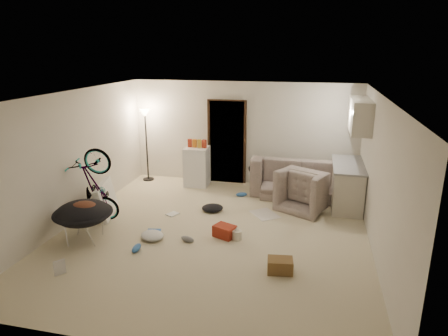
% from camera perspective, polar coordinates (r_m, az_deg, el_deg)
% --- Properties ---
extents(floor, '(5.50, 6.00, 0.02)m').
position_cam_1_polar(floor, '(7.38, -1.62, -9.40)').
color(floor, beige).
rests_on(floor, ground).
extents(ceiling, '(5.50, 6.00, 0.02)m').
position_cam_1_polar(ceiling, '(6.67, -1.80, 10.44)').
color(ceiling, white).
rests_on(ceiling, wall_back).
extents(wall_back, '(5.50, 0.02, 2.50)m').
position_cam_1_polar(wall_back, '(9.77, 2.79, 4.94)').
color(wall_back, silver).
rests_on(wall_back, floor).
extents(wall_front, '(5.50, 0.02, 2.50)m').
position_cam_1_polar(wall_front, '(4.29, -12.19, -11.29)').
color(wall_front, silver).
rests_on(wall_front, floor).
extents(wall_left, '(0.02, 6.00, 2.50)m').
position_cam_1_polar(wall_left, '(8.05, -21.07, 1.28)').
color(wall_left, silver).
rests_on(wall_left, floor).
extents(wall_right, '(0.02, 6.00, 2.50)m').
position_cam_1_polar(wall_right, '(6.79, 21.45, -1.50)').
color(wall_right, silver).
rests_on(wall_right, floor).
extents(doorway, '(0.85, 0.10, 2.04)m').
position_cam_1_polar(doorway, '(9.86, 0.44, 3.70)').
color(doorway, black).
rests_on(doorway, floor).
extents(door_trim, '(0.97, 0.04, 2.10)m').
position_cam_1_polar(door_trim, '(9.83, 0.40, 3.66)').
color(door_trim, black).
rests_on(door_trim, floor).
extents(floor_lamp, '(0.28, 0.28, 1.81)m').
position_cam_1_polar(floor_lamp, '(10.13, -11.12, 5.39)').
color(floor_lamp, black).
rests_on(floor_lamp, floor).
extents(kitchen_counter, '(0.60, 1.50, 0.88)m').
position_cam_1_polar(kitchen_counter, '(8.89, 17.11, -2.41)').
color(kitchen_counter, beige).
rests_on(kitchen_counter, floor).
extents(counter_top, '(0.64, 1.54, 0.04)m').
position_cam_1_polar(counter_top, '(8.76, 17.36, 0.44)').
color(counter_top, gray).
rests_on(counter_top, kitchen_counter).
extents(kitchen_uppers, '(0.38, 1.40, 0.65)m').
position_cam_1_polar(kitchen_uppers, '(8.55, 18.84, 7.16)').
color(kitchen_uppers, beige).
rests_on(kitchen_uppers, wall_right).
extents(sofa, '(2.24, 0.89, 0.65)m').
position_cam_1_polar(sofa, '(9.33, 10.91, -1.80)').
color(sofa, '#394139').
rests_on(sofa, floor).
extents(armchair, '(1.26, 1.21, 0.64)m').
position_cam_1_polar(armchair, '(8.60, 12.00, -3.52)').
color(armchair, '#394139').
rests_on(armchair, floor).
extents(bicycle, '(1.58, 0.77, 0.89)m').
position_cam_1_polar(bicycle, '(8.07, -17.69, -4.68)').
color(bicycle, black).
rests_on(bicycle, floor).
extents(book_asset, '(0.30, 0.29, 0.02)m').
position_cam_1_polar(book_asset, '(6.60, -23.05, -14.03)').
color(book_asset, maroon).
rests_on(book_asset, floor).
extents(mini_fridge, '(0.58, 0.58, 0.95)m').
position_cam_1_polar(mini_fridge, '(9.77, -3.88, 0.24)').
color(mini_fridge, white).
rests_on(mini_fridge, floor).
extents(snack_box_0, '(0.12, 0.09, 0.30)m').
position_cam_1_polar(snack_box_0, '(9.68, -4.90, 3.28)').
color(snack_box_0, maroon).
rests_on(snack_box_0, mini_fridge).
extents(snack_box_1, '(0.10, 0.07, 0.30)m').
position_cam_1_polar(snack_box_1, '(9.65, -4.22, 3.24)').
color(snack_box_1, orange).
rests_on(snack_box_1, mini_fridge).
extents(snack_box_2, '(0.12, 0.09, 0.30)m').
position_cam_1_polar(snack_box_2, '(9.62, -3.54, 3.21)').
color(snack_box_2, gold).
rests_on(snack_box_2, mini_fridge).
extents(snack_box_3, '(0.12, 0.10, 0.30)m').
position_cam_1_polar(snack_box_3, '(9.58, -2.85, 3.17)').
color(snack_box_3, maroon).
rests_on(snack_box_3, mini_fridge).
extents(saucer_chair, '(1.01, 1.01, 0.72)m').
position_cam_1_polar(saucer_chair, '(7.36, -19.43, -6.76)').
color(saucer_chair, silver).
rests_on(saucer_chair, floor).
extents(hoodie, '(0.55, 0.49, 0.22)m').
position_cam_1_polar(hoodie, '(7.23, -19.38, -5.41)').
color(hoodie, '#542A1C').
rests_on(hoodie, saucer_chair).
extents(sofa_drape, '(0.65, 0.57, 0.28)m').
position_cam_1_polar(sofa_drape, '(9.33, 5.16, -0.17)').
color(sofa_drape, black).
rests_on(sofa_drape, sofa).
extents(tv_box, '(0.52, 1.04, 0.68)m').
position_cam_1_polar(tv_box, '(8.36, -16.50, -4.33)').
color(tv_box, silver).
rests_on(tv_box, floor).
extents(drink_case_a, '(0.41, 0.31, 0.21)m').
position_cam_1_polar(drink_case_a, '(6.23, 8.02, -13.64)').
color(drink_case_a, brown).
rests_on(drink_case_a, floor).
extents(drink_case_b, '(0.44, 0.39, 0.21)m').
position_cam_1_polar(drink_case_b, '(7.22, 0.10, -9.01)').
color(drink_case_b, maroon).
rests_on(drink_case_b, floor).
extents(juicer, '(0.17, 0.17, 0.24)m').
position_cam_1_polar(juicer, '(7.12, 1.85, -9.43)').
color(juicer, beige).
rests_on(juicer, floor).
extents(newspaper, '(0.70, 0.73, 0.01)m').
position_cam_1_polar(newspaper, '(8.21, 5.84, -6.59)').
color(newspaper, beige).
rests_on(newspaper, floor).
extents(book_blue, '(0.30, 0.37, 0.03)m').
position_cam_1_polar(book_blue, '(7.46, -10.13, -9.17)').
color(book_blue, '#2F63AD').
rests_on(book_blue, floor).
extents(book_white, '(0.26, 0.29, 0.02)m').
position_cam_1_polar(book_white, '(8.22, -7.35, -6.55)').
color(book_white, silver).
rests_on(book_white, floor).
extents(shoe_0, '(0.28, 0.20, 0.10)m').
position_cam_1_polar(shoe_0, '(9.12, 2.52, -3.80)').
color(shoe_0, '#2F63AD').
rests_on(shoe_0, floor).
extents(shoe_2, '(0.12, 0.28, 0.10)m').
position_cam_1_polar(shoe_2, '(6.92, -12.40, -11.11)').
color(shoe_2, '#2F63AD').
rests_on(shoe_2, floor).
extents(shoe_3, '(0.29, 0.19, 0.10)m').
position_cam_1_polar(shoe_3, '(7.09, -5.24, -10.09)').
color(shoe_3, slate).
rests_on(shoe_3, floor).
extents(clothes_lump_b, '(0.54, 0.51, 0.13)m').
position_cam_1_polar(clothes_lump_b, '(8.31, -1.66, -5.72)').
color(clothes_lump_b, black).
rests_on(clothes_lump_b, floor).
extents(clothes_lump_c, '(0.56, 0.53, 0.14)m').
position_cam_1_polar(clothes_lump_c, '(7.26, -10.22, -9.47)').
color(clothes_lump_c, silver).
rests_on(clothes_lump_c, floor).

